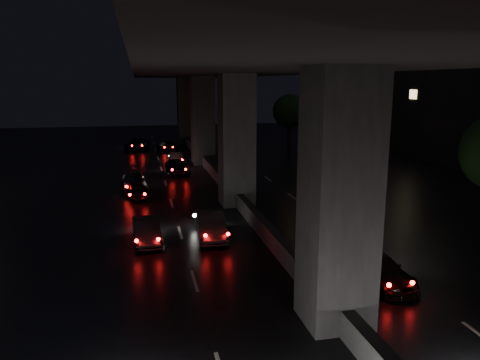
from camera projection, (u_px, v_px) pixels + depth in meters
name	position (u px, v px, depth m)	size (l,w,h in m)	color
ground	(256.00, 227.00, 24.60)	(120.00, 120.00, 0.00)	black
viaduct	(236.00, 67.00, 27.64)	(12.00, 80.00, 10.50)	#2F2F32
median_barrier	(237.00, 197.00, 29.29)	(0.45, 70.00, 0.85)	#2F2F32
building_right_far	(464.00, 82.00, 47.82)	(12.00, 22.00, 15.00)	black
tree_c	(352.00, 124.00, 37.50)	(3.80, 3.80, 6.12)	black
tree_d	(289.00, 111.00, 52.79)	(3.80, 3.80, 6.12)	black
streetlight_far	(324.00, 102.00, 42.92)	(2.52, 0.44, 9.00)	#2D2D33
car_3	(377.00, 269.00, 17.80)	(1.52, 3.73, 1.08)	black
car_4	(147.00, 231.00, 22.25)	(1.20, 3.45, 1.14)	black
car_5	(211.00, 225.00, 22.92)	(1.32, 3.79, 1.25)	#232426
car_6	(137.00, 190.00, 30.61)	(1.28, 3.17, 1.08)	black
car_7	(134.00, 182.00, 32.77)	(1.64, 4.03, 1.17)	#252427
car_8	(177.00, 167.00, 38.46)	(1.50, 3.74, 1.27)	black
car_9	(176.00, 158.00, 43.38)	(1.12, 3.21, 1.06)	#544D49
car_10	(168.00, 146.00, 51.40)	(1.77, 3.83, 1.07)	black
car_11	(137.00, 144.00, 52.03)	(2.09, 4.53, 1.26)	black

